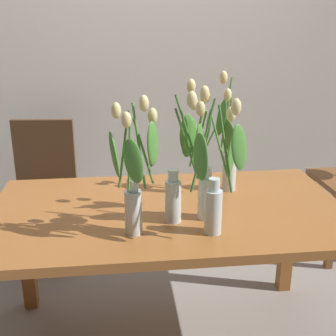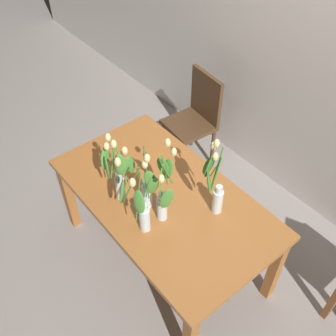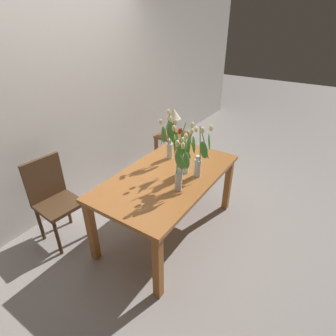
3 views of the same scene
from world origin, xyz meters
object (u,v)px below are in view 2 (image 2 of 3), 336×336
at_px(tulip_vase_0, 140,210).
at_px(tulip_vase_3, 118,174).
at_px(dining_table, 163,204).
at_px(dining_chair, 196,116).
at_px(tulip_vase_2, 215,187).
at_px(tulip_vase_4, 164,194).
at_px(tulip_vase_1, 148,190).

bearing_deg(tulip_vase_0, tulip_vase_3, 170.96).
bearing_deg(tulip_vase_3, dining_table, 56.56).
bearing_deg(tulip_vase_0, dining_chair, 124.55).
xyz_separation_m(tulip_vase_2, dining_chair, (-1.01, 0.78, -0.43)).
distance_m(tulip_vase_3, tulip_vase_4, 0.32).
relative_size(tulip_vase_2, tulip_vase_3, 1.06).
xyz_separation_m(tulip_vase_0, tulip_vase_1, (-0.11, 0.14, -0.01)).
bearing_deg(dining_table, tulip_vase_0, -63.96).
relative_size(dining_table, tulip_vase_3, 2.88).
height_order(dining_table, tulip_vase_3, tulip_vase_3).
relative_size(tulip_vase_1, dining_chair, 0.62).
height_order(tulip_vase_0, tulip_vase_2, tulip_vase_2).
bearing_deg(tulip_vase_3, tulip_vase_0, -9.04).
xyz_separation_m(dining_table, tulip_vase_4, (0.14, -0.10, 0.30)).
distance_m(tulip_vase_0, tulip_vase_2, 0.49).
xyz_separation_m(tulip_vase_0, tulip_vase_2, (0.15, 0.46, 0.02)).
bearing_deg(tulip_vase_0, tulip_vase_1, 128.45).
relative_size(tulip_vase_1, tulip_vase_2, 0.98).
bearing_deg(tulip_vase_3, tulip_vase_4, 24.79).
xyz_separation_m(tulip_vase_0, tulip_vase_4, (-0.00, 0.18, 0.01)).
bearing_deg(tulip_vase_1, dining_chair, 124.04).
bearing_deg(tulip_vase_0, tulip_vase_4, 91.28).
bearing_deg(tulip_vase_1, tulip_vase_3, -154.58).
relative_size(tulip_vase_0, tulip_vase_1, 1.01).
xyz_separation_m(tulip_vase_2, tulip_vase_4, (-0.16, -0.28, -0.00)).
xyz_separation_m(dining_table, tulip_vase_2, (0.29, 0.18, 0.30)).
relative_size(tulip_vase_1, tulip_vase_4, 0.99).
xyz_separation_m(dining_table, tulip_vase_1, (0.03, -0.15, 0.28)).
relative_size(dining_table, tulip_vase_0, 2.77).
bearing_deg(tulip_vase_1, dining_table, 101.74).
relative_size(tulip_vase_0, tulip_vase_3, 1.04).
bearing_deg(dining_table, tulip_vase_4, -37.26).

